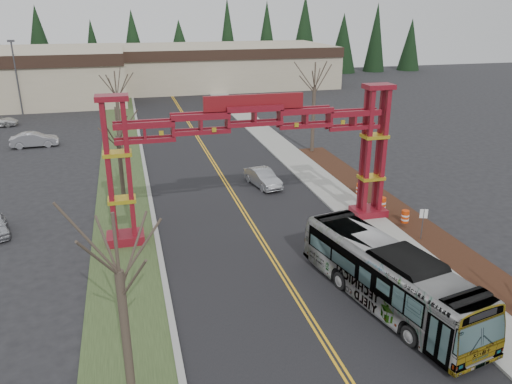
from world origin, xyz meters
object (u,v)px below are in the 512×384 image
object	(u,v)px
retail_building_east	(222,65)
parked_car_far_a	(34,140)
bare_tree_median_mid	(118,136)
light_pole_far	(16,72)
bare_tree_median_far	(117,95)
barrel_mid	(382,205)
bare_tree_median_near	(119,272)
barrel_north	(360,189)
barrel_south	(405,217)
transit_bus	(388,276)
bare_tree_right_far	(314,88)
gateway_arch	(254,138)
street_sign	(423,218)
silver_sedan	(263,178)

from	to	relation	value
retail_building_east	parked_car_far_a	world-z (taller)	retail_building_east
bare_tree_median_mid	light_pole_far	xyz separation A→B (m)	(-12.55, 36.45, 0.39)
bare_tree_median_mid	bare_tree_median_far	size ratio (longest dim) A/B	0.88
bare_tree_median_far	barrel_mid	distance (m)	25.29
bare_tree_median_mid	bare_tree_median_near	bearing A→B (deg)	-90.00
bare_tree_median_far	barrel_north	world-z (taller)	bare_tree_median_far
parked_car_far_a	barrel_south	bearing A→B (deg)	-138.61
transit_bus	barrel_mid	distance (m)	11.81
bare_tree_right_far	barrel_north	distance (m)	13.52
light_pole_far	bare_tree_median_far	bearing A→B (deg)	-62.96
bare_tree_median_mid	barrel_north	world-z (taller)	bare_tree_median_mid
retail_building_east	bare_tree_median_mid	distance (m)	58.50
gateway_arch	bare_tree_right_far	world-z (taller)	gateway_arch
bare_tree_median_mid	barrel_north	distance (m)	17.98
parked_car_far_a	bare_tree_median_near	distance (m)	39.30
street_sign	bare_tree_median_near	bearing A→B (deg)	-153.03
bare_tree_median_near	light_pole_far	world-z (taller)	light_pole_far
street_sign	silver_sedan	bearing A→B (deg)	119.16
transit_bus	parked_car_far_a	world-z (taller)	transit_bus
gateway_arch	bare_tree_median_far	bearing A→B (deg)	113.76
barrel_north	transit_bus	bearing A→B (deg)	-110.94
bare_tree_median_mid	barrel_mid	xyz separation A→B (m)	(17.24, -5.82, -4.56)
gateway_arch	parked_car_far_a	size ratio (longest dim) A/B	4.01
barrel_north	barrel_south	bearing A→B (deg)	-84.45
bare_tree_median_near	bare_tree_right_far	xyz separation A→B (m)	(18.00, 29.12, 1.09)
parked_car_far_a	bare_tree_median_mid	xyz separation A→B (m)	(8.56, -18.68, 4.34)
barrel_north	bare_tree_median_far	bearing A→B (deg)	140.18
street_sign	barrel_mid	distance (m)	4.86
bare_tree_right_far	barrel_mid	size ratio (longest dim) A/B	8.12
bare_tree_median_mid	bare_tree_right_far	bearing A→B (deg)	28.33
bare_tree_median_near	barrel_south	bearing A→B (deg)	32.60
bare_tree_median_mid	street_sign	bearing A→B (deg)	-31.34
barrel_south	barrel_north	bearing A→B (deg)	95.55
bare_tree_median_far	bare_tree_right_far	distance (m)	18.13
bare_tree_median_far	street_sign	distance (m)	28.73
transit_bus	gateway_arch	bearing A→B (deg)	99.85
barrel_south	retail_building_east	bearing A→B (deg)	89.77
gateway_arch	barrel_south	bearing A→B (deg)	-10.25
parked_car_far_a	bare_tree_median_near	world-z (taller)	bare_tree_median_near
barrel_south	barrel_north	distance (m)	5.62
gateway_arch	light_pole_far	xyz separation A→B (m)	(-20.55, 42.76, -0.50)
transit_bus	bare_tree_right_far	world-z (taller)	bare_tree_right_far
gateway_arch	transit_bus	world-z (taller)	gateway_arch
light_pole_far	street_sign	world-z (taller)	light_pole_far
parked_car_far_a	barrel_mid	xyz separation A→B (m)	(25.81, -24.50, -0.22)
transit_bus	light_pole_far	bearing A→B (deg)	103.36
retail_building_east	barrel_mid	xyz separation A→B (m)	(-0.76, -61.46, -2.98)
gateway_arch	street_sign	bearing A→B (deg)	-24.47
gateway_arch	street_sign	xyz separation A→B (m)	(9.37, -4.27, -4.50)
gateway_arch	silver_sedan	bearing A→B (deg)	70.67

